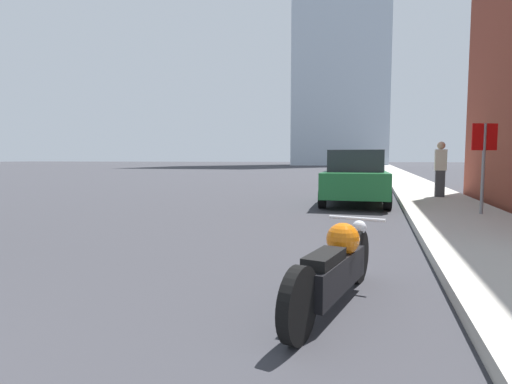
{
  "coord_description": "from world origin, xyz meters",
  "views": [
    {
      "loc": [
        3.65,
        0.65,
        1.4
      ],
      "look_at": [
        1.87,
        6.6,
        0.88
      ],
      "focal_mm": 28.0,
      "sensor_mm": 36.0,
      "label": 1
    }
  ],
  "objects": [
    {
      "name": "pedestrian",
      "position": [
        5.7,
        15.05,
        1.1
      ],
      "size": [
        0.36,
        0.26,
        1.82
      ],
      "color": "#38383D",
      "rests_on": "sidewalk"
    },
    {
      "name": "sidewalk",
      "position": [
        5.53,
        40.0,
        0.07
      ],
      "size": [
        2.28,
        240.0,
        0.15
      ],
      "color": "#B2ADA3",
      "rests_on": "ground_plane"
    },
    {
      "name": "parked_car_green",
      "position": [
        3.05,
        13.23,
        0.82
      ],
      "size": [
        2.09,
        3.92,
        1.66
      ],
      "rotation": [
        0.0,
        0.0,
        0.04
      ],
      "color": "#1E6B33",
      "rests_on": "ground_plane"
    },
    {
      "name": "motorcycle",
      "position": [
        3.31,
        4.43,
        0.38
      ],
      "size": [
        0.77,
        2.29,
        0.77
      ],
      "rotation": [
        0.0,
        0.0,
        -0.21
      ],
      "color": "black",
      "rests_on": "ground_plane"
    },
    {
      "name": "parked_car_silver",
      "position": [
        3.17,
        23.4,
        0.83
      ],
      "size": [
        2.06,
        4.25,
        1.66
      ],
      "rotation": [
        0.0,
        0.0,
        -0.06
      ],
      "color": "#BCBCC1",
      "rests_on": "ground_plane"
    },
    {
      "name": "stop_sign",
      "position": [
        5.98,
        10.78,
        1.55
      ],
      "size": [
        0.57,
        0.26,
        2.05
      ],
      "color": "slate",
      "rests_on": "sidewalk"
    }
  ]
}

